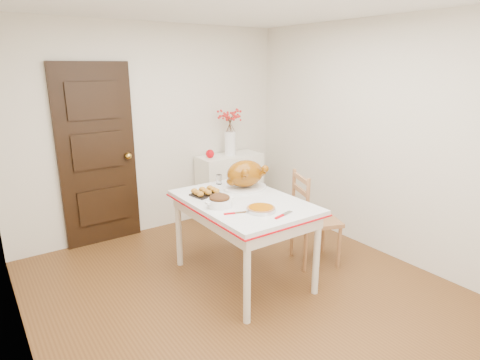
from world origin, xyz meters
TOP-DOWN VIEW (x-y plane):
  - floor at (0.00, 0.00)m, footprint 3.50×4.00m
  - wall_back at (0.00, 2.00)m, footprint 3.50×0.00m
  - wall_left at (-1.75, 0.00)m, footprint 0.00×4.00m
  - wall_right at (1.75, 0.00)m, footprint 0.00×4.00m
  - door_back at (-0.70, 1.97)m, footprint 0.85×0.06m
  - sideboard at (0.96, 1.78)m, footprint 0.86×0.38m
  - kitchen_table at (0.14, 0.31)m, footprint 0.93×1.36m
  - chair_oak at (0.96, 0.16)m, footprint 0.56×0.56m
  - berry_vase at (0.97, 1.78)m, footprint 0.33×0.33m
  - apple at (0.66, 1.78)m, footprint 0.11×0.11m
  - turkey_platter at (0.35, 0.57)m, footprint 0.53×0.47m
  - pumpkin_pie at (0.09, -0.03)m, footprint 0.32×0.32m
  - stuffing_dish at (-0.14, 0.28)m, footprint 0.31×0.26m
  - rolls_tray at (-0.08, 0.63)m, footprint 0.28×0.24m
  - pie_server at (0.18, -0.21)m, footprint 0.24×0.12m
  - carving_knife at (-0.09, 0.04)m, footprint 0.27×0.15m
  - drinking_glass at (0.22, 0.87)m, footprint 0.08×0.08m
  - shaker_pair at (0.41, 0.81)m, footprint 0.11×0.07m

SIDE VIEW (x-z plane):
  - floor at x=0.00m, z-range 0.00..0.00m
  - kitchen_table at x=0.14m, z-range 0.00..0.81m
  - sideboard at x=0.96m, z-range 0.00..0.86m
  - chair_oak at x=0.96m, z-range 0.00..0.98m
  - pie_server at x=0.18m, z-range 0.81..0.82m
  - carving_knife at x=-0.09m, z-range 0.81..0.82m
  - pumpkin_pie at x=0.09m, z-range 0.81..0.86m
  - rolls_tray at x=-0.08m, z-range 0.81..0.88m
  - shaker_pair at x=0.41m, z-range 0.81..0.91m
  - drinking_glass at x=0.22m, z-range 0.81..0.91m
  - stuffing_dish at x=-0.14m, z-range 0.81..0.92m
  - apple at x=0.66m, z-range 0.86..0.98m
  - turkey_platter at x=0.35m, z-range 0.81..1.10m
  - door_back at x=-0.70m, z-range 0.00..2.06m
  - berry_vase at x=0.97m, z-range 0.86..1.51m
  - wall_back at x=0.00m, z-range 0.00..2.50m
  - wall_left at x=-1.75m, z-range 0.00..2.50m
  - wall_right at x=1.75m, z-range 0.00..2.50m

